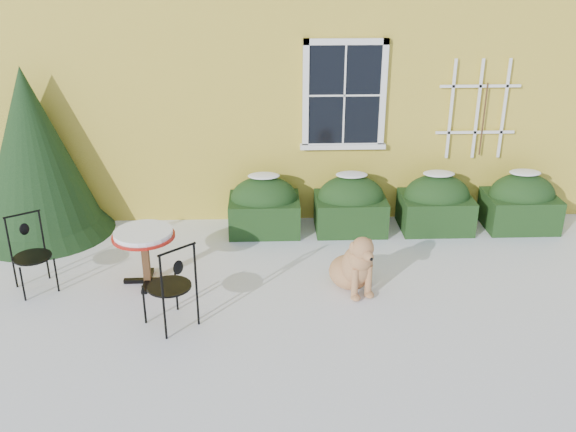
{
  "coord_description": "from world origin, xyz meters",
  "views": [
    {
      "loc": [
        -0.27,
        -6.34,
        4.06
      ],
      "look_at": [
        0.0,
        1.0,
        0.9
      ],
      "focal_mm": 40.0,
      "sensor_mm": 36.0,
      "label": 1
    }
  ],
  "objects_px": {
    "patio_chair_far": "(31,253)",
    "bistro_table": "(144,240)",
    "evergreen_shrub": "(36,169)",
    "dog": "(355,266)",
    "patio_chair_near": "(171,285)"
  },
  "relations": [
    {
      "from": "patio_chair_far",
      "to": "bistro_table",
      "type": "bearing_deg",
      "value": -29.02
    },
    {
      "from": "patio_chair_near",
      "to": "dog",
      "type": "bearing_deg",
      "value": 158.35
    },
    {
      "from": "bistro_table",
      "to": "evergreen_shrub",
      "type": "bearing_deg",
      "value": 137.66
    },
    {
      "from": "bistro_table",
      "to": "dog",
      "type": "xyz_separation_m",
      "value": [
        2.63,
        -0.28,
        -0.28
      ]
    },
    {
      "from": "bistro_table",
      "to": "patio_chair_far",
      "type": "distance_m",
      "value": 1.4
    },
    {
      "from": "evergreen_shrub",
      "to": "dog",
      "type": "height_order",
      "value": "evergreen_shrub"
    },
    {
      "from": "dog",
      "to": "patio_chair_near",
      "type": "bearing_deg",
      "value": 178.89
    },
    {
      "from": "evergreen_shrub",
      "to": "bistro_table",
      "type": "bearing_deg",
      "value": -42.34
    },
    {
      "from": "evergreen_shrub",
      "to": "patio_chair_near",
      "type": "relative_size",
      "value": 2.38
    },
    {
      "from": "patio_chair_far",
      "to": "dog",
      "type": "bearing_deg",
      "value": -35.35
    },
    {
      "from": "dog",
      "to": "evergreen_shrub",
      "type": "bearing_deg",
      "value": 136.65
    },
    {
      "from": "bistro_table",
      "to": "patio_chair_far",
      "type": "xyz_separation_m",
      "value": [
        -1.39,
        -0.09,
        -0.12
      ]
    },
    {
      "from": "patio_chair_far",
      "to": "evergreen_shrub",
      "type": "bearing_deg",
      "value": 71.04
    },
    {
      "from": "bistro_table",
      "to": "patio_chair_near",
      "type": "bearing_deg",
      "value": -65.22
    },
    {
      "from": "evergreen_shrub",
      "to": "bistro_table",
      "type": "xyz_separation_m",
      "value": [
        1.81,
        -1.65,
        -0.39
      ]
    }
  ]
}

